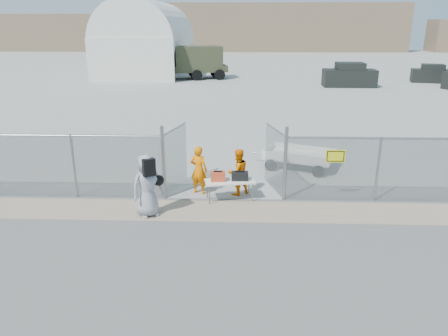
{
  "coord_description": "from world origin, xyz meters",
  "views": [
    {
      "loc": [
        0.48,
        -11.58,
        5.68
      ],
      "look_at": [
        0.0,
        2.0,
        1.1
      ],
      "focal_mm": 35.0,
      "sensor_mm": 36.0,
      "label": 1
    }
  ],
  "objects_px": {
    "security_worker_left": "(199,170)",
    "visitor": "(147,186)",
    "utility_trailer": "(299,158)",
    "security_worker_right": "(238,172)",
    "folding_table": "(230,190)"
  },
  "relations": [
    {
      "from": "visitor",
      "to": "folding_table",
      "type": "bearing_deg",
      "value": -4.99
    },
    {
      "from": "visitor",
      "to": "security_worker_right",
      "type": "bearing_deg",
      "value": 1.03
    },
    {
      "from": "security_worker_right",
      "to": "visitor",
      "type": "distance_m",
      "value": 3.29
    },
    {
      "from": "security_worker_left",
      "to": "folding_table",
      "type": "bearing_deg",
      "value": 171.91
    },
    {
      "from": "visitor",
      "to": "utility_trailer",
      "type": "relative_size",
      "value": 0.56
    },
    {
      "from": "folding_table",
      "to": "security_worker_left",
      "type": "height_order",
      "value": "security_worker_left"
    },
    {
      "from": "utility_trailer",
      "to": "visitor",
      "type": "bearing_deg",
      "value": -115.97
    },
    {
      "from": "visitor",
      "to": "security_worker_left",
      "type": "bearing_deg",
      "value": 20.57
    },
    {
      "from": "security_worker_right",
      "to": "security_worker_left",
      "type": "bearing_deg",
      "value": -33.85
    },
    {
      "from": "security_worker_right",
      "to": "visitor",
      "type": "bearing_deg",
      "value": 1.79
    },
    {
      "from": "security_worker_left",
      "to": "visitor",
      "type": "distance_m",
      "value": 2.33
    },
    {
      "from": "folding_table",
      "to": "security_worker_left",
      "type": "bearing_deg",
      "value": 140.13
    },
    {
      "from": "security_worker_right",
      "to": "utility_trailer",
      "type": "bearing_deg",
      "value": -162.69
    },
    {
      "from": "utility_trailer",
      "to": "security_worker_left",
      "type": "bearing_deg",
      "value": -121.44
    },
    {
      "from": "folding_table",
      "to": "utility_trailer",
      "type": "xyz_separation_m",
      "value": [
        2.73,
        3.42,
        0.08
      ]
    }
  ]
}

